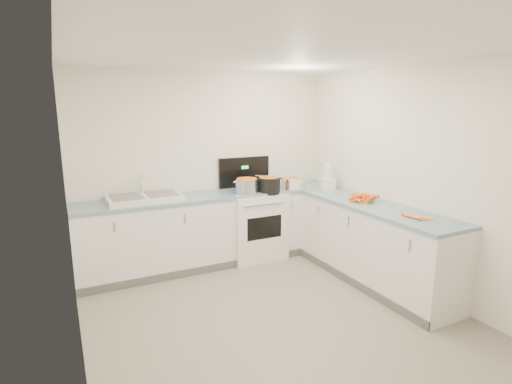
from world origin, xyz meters
name	(u,v)px	position (x,y,z in m)	size (l,w,h in m)	color
floor	(279,320)	(0.00, 0.00, 0.00)	(3.50, 4.00, 0.00)	gray
ceiling	(282,52)	(0.00, 0.00, 2.50)	(3.50, 4.00, 0.00)	white
wall_back	(207,167)	(0.00, 2.00, 1.25)	(3.50, 2.50, 0.00)	white
wall_front	(491,278)	(0.00, -2.00, 1.25)	(3.50, 2.50, 0.00)	white
wall_left	(70,220)	(-1.75, 0.00, 1.25)	(4.00, 2.50, 0.00)	white
wall_right	(418,181)	(1.75, 0.00, 1.25)	(4.00, 2.50, 0.00)	white
counter_back	(216,228)	(0.00, 1.70, 0.47)	(3.50, 0.62, 0.94)	white
counter_right	(373,244)	(1.45, 0.30, 0.47)	(0.62, 2.20, 0.94)	white
stove	(253,223)	(0.55, 1.69, 0.47)	(0.76, 0.65, 1.36)	white
sink	(145,198)	(-0.90, 1.70, 0.98)	(0.86, 0.52, 0.31)	white
steel_pot	(247,187)	(0.39, 1.55, 1.03)	(0.29, 0.29, 0.21)	silver
black_pot	(269,185)	(0.70, 1.51, 1.03)	(0.30, 0.30, 0.21)	black
wooden_spoon	(269,177)	(0.70, 1.51, 1.14)	(0.02, 0.02, 0.41)	#AD7A47
mixing_bowl	(292,183)	(1.12, 1.61, 1.01)	(0.30, 0.30, 0.14)	white
extract_bottle	(287,186)	(0.97, 1.49, 1.00)	(0.05, 0.05, 0.12)	#593319
spice_jar	(300,186)	(1.17, 1.47, 0.98)	(0.05, 0.05, 0.08)	#E5B266
food_processor	(328,178)	(1.50, 1.30, 1.10)	(0.25, 0.27, 0.37)	white
carrot_pile	(363,198)	(1.44, 0.52, 0.98)	(0.42, 0.38, 0.09)	orange
peeled_carrots	(417,217)	(1.40, -0.33, 0.96)	(0.15, 0.37, 0.04)	orange
peelings	(123,197)	(-1.14, 1.70, 1.02)	(0.22, 0.28, 0.01)	tan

